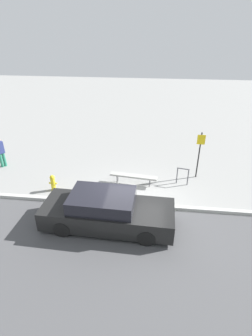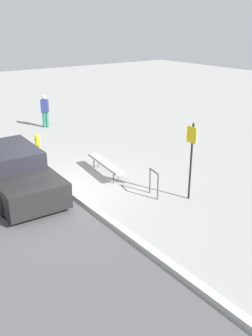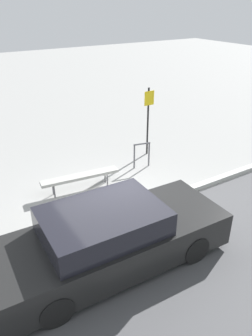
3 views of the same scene
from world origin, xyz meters
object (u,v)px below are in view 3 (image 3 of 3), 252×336
(bench, at_px, (80,177))
(parked_car_near, at_px, (110,239))
(bike_rack, at_px, (142,153))
(sign_post, at_px, (148,115))

(bench, distance_m, parked_car_near, 3.05)
(bike_rack, relative_size, sign_post, 0.36)
(bench, height_order, sign_post, sign_post)
(bike_rack, bearing_deg, parked_car_near, -132.33)
(bench, xyz_separation_m, bike_rack, (2.25, 0.27, 0.08))
(sign_post, height_order, parked_car_near, sign_post)
(bench, xyz_separation_m, parked_car_near, (-0.70, -2.97, 0.21))
(bike_rack, distance_m, sign_post, 1.36)
(parked_car_near, bearing_deg, bike_rack, 49.44)
(bench, relative_size, bike_rack, 2.69)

